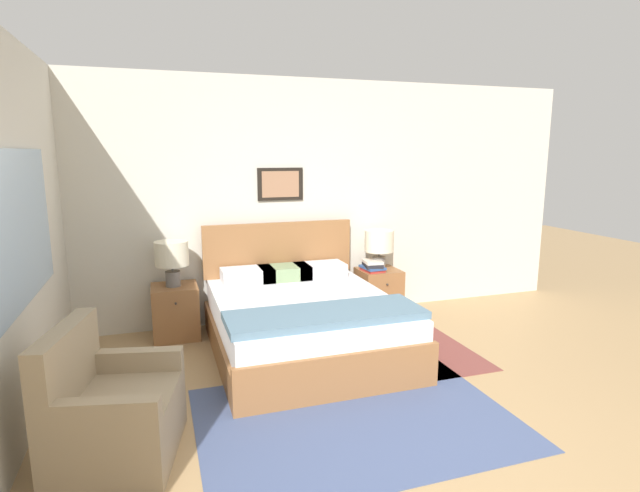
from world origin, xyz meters
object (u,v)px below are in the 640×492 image
Objects in this scene: bed at (303,321)px; table_lamp_by_door at (379,243)px; table_lamp_near_window at (172,256)px; nightstand_near_window at (176,312)px; nightstand_by_door at (378,292)px; armchair at (111,414)px.

table_lamp_by_door is at bearing 33.84° from bed.
bed is 4.40× the size of table_lamp_near_window.
nightstand_near_window is 2.21m from nightstand_by_door.
table_lamp_by_door is (2.21, -0.01, 0.56)m from nightstand_near_window.
armchair is at bearing -102.98° from nightstand_near_window.
nightstand_near_window and nightstand_by_door have the same top height.
armchair is 1.71× the size of nightstand_by_door.
bed is 1.33m from nightstand_by_door.
table_lamp_near_window is 2.21m from table_lamp_by_door.
armchair is at bearing -102.84° from table_lamp_near_window.
table_lamp_by_door is at bearing -0.21° from nightstand_near_window.
nightstand_near_window is 0.56m from table_lamp_near_window.
table_lamp_by_door is (1.10, 0.74, 0.53)m from bed.
nightstand_near_window is 1.00× the size of nightstand_by_door.
table_lamp_by_door reaches higher than armchair.
nightstand_near_window is 1.18× the size of table_lamp_by_door.
nightstand_by_door is (2.67, 1.96, -0.02)m from armchair.
table_lamp_by_door reaches higher than nightstand_by_door.
bed reaches higher than table_lamp_by_door.
nightstand_by_door is at bearing 0.21° from table_lamp_near_window.
bed reaches higher than table_lamp_near_window.
table_lamp_near_window reaches higher than nightstand_by_door.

